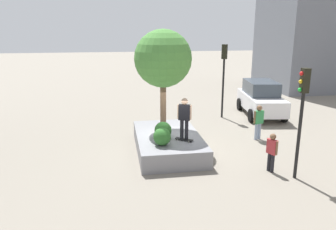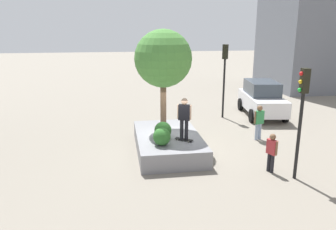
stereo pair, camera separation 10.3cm
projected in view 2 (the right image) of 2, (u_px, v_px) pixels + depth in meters
name	position (u px, v px, depth m)	size (l,w,h in m)	color
ground_plane	(176.00, 151.00, 14.89)	(120.00, 120.00, 0.00)	gray
planter_ledge	(168.00, 143.00, 14.87)	(4.77, 2.78, 0.76)	gray
plaza_tree	(163.00, 59.00, 14.91)	(2.62, 2.62, 4.57)	brown
boxwood_shrub	(163.00, 130.00, 14.15)	(0.74, 0.74, 0.74)	#2D6628
hedge_clump	(162.00, 137.00, 13.36)	(0.72, 0.72, 0.72)	#2D6628
skateboard	(184.00, 139.00, 13.96)	(0.66, 0.76, 0.07)	black
skateboarder	(184.00, 116.00, 13.69)	(0.37, 0.56, 1.76)	black
police_car	(262.00, 98.00, 20.58)	(4.84, 2.66, 2.15)	white
traffic_light_corner	(302.00, 105.00, 11.52)	(0.29, 0.34, 4.06)	black
traffic_light_median	(225.00, 68.00, 19.65)	(0.37, 0.37, 4.41)	black
bystander_watching	(259.00, 120.00, 16.17)	(0.32, 0.57, 1.73)	#8C9EB7
pedestrian_crossing	(272.00, 150.00, 12.56)	(0.49, 0.32, 1.54)	black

